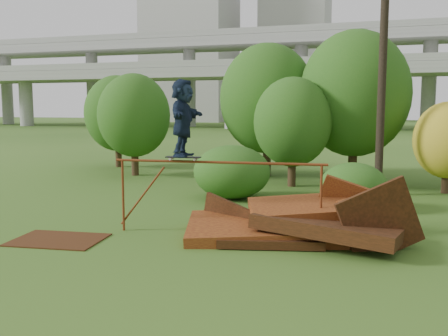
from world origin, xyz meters
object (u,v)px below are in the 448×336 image
(scrap_pile, at_px, (296,224))
(skater, at_px, (183,118))
(flat_plate, at_px, (58,240))
(utility_pole, at_px, (384,35))

(scrap_pile, distance_m, skater, 3.76)
(flat_plate, relative_size, utility_pole, 0.19)
(scrap_pile, height_order, flat_plate, scrap_pile)
(skater, bearing_deg, utility_pole, -36.83)
(skater, distance_m, flat_plate, 4.17)
(flat_plate, bearing_deg, utility_pole, 50.51)
(flat_plate, height_order, utility_pole, utility_pole)
(flat_plate, xyz_separation_m, utility_pole, (7.19, 8.73, 5.62))
(scrap_pile, height_order, skater, skater)
(utility_pole, bearing_deg, flat_plate, -129.49)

